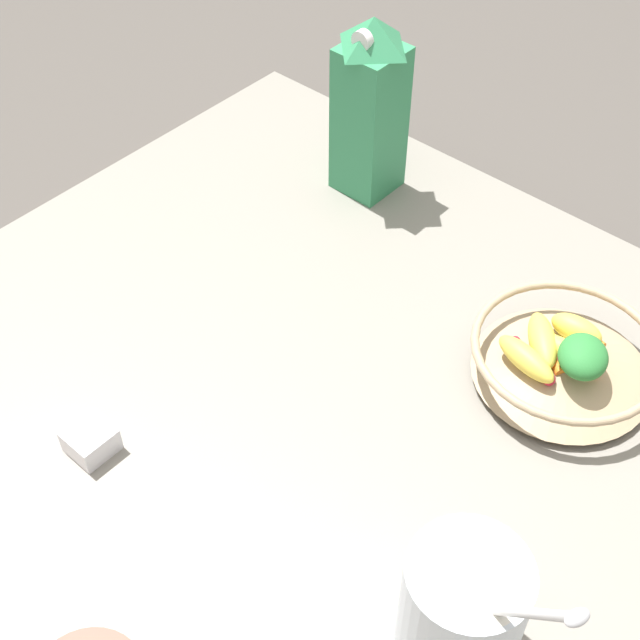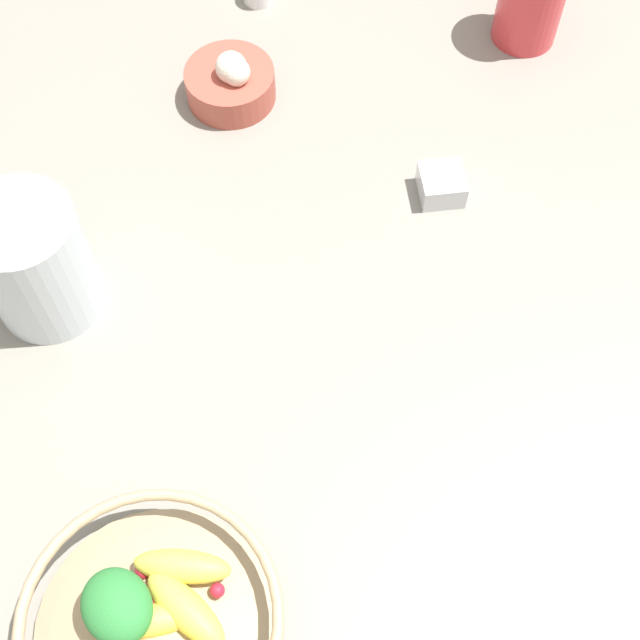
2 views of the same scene
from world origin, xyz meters
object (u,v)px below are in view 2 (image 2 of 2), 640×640
Objects in this scene: yogurt_tub at (33,258)px; spice_jar at (443,185)px; garlic_bowl at (232,82)px; fruit_bowl at (155,622)px.

yogurt_tub is 0.43m from spice_jar.
spice_jar is 0.45× the size of garlic_bowl.
spice_jar is (-0.32, -0.42, -0.02)m from fruit_bowl.
garlic_bowl is (0.21, -0.17, 0.01)m from spice_jar.
fruit_bowl reaches higher than spice_jar.
spice_jar is 0.27m from garlic_bowl.
garlic_bowl is at bearing -38.24° from spice_jar.
fruit_bowl is 0.36m from yogurt_tub.
garlic_bowl reaches higher than spice_jar.
spice_jar is at bearing 141.76° from garlic_bowl.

